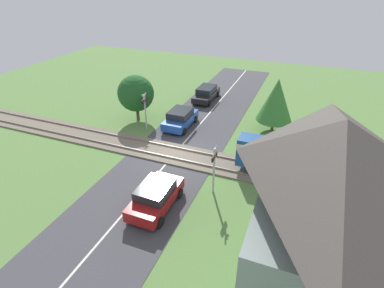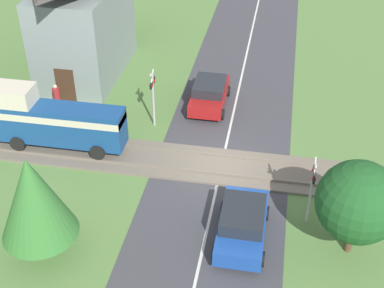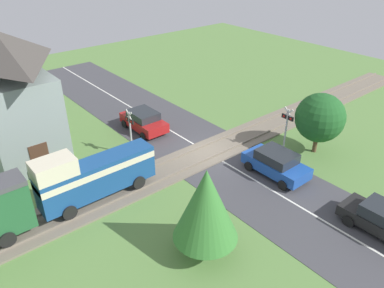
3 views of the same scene
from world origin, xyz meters
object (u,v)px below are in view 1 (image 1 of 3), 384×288
car_near_crossing (180,118)px  car_far_side (156,196)px  station_building (318,226)px  car_behind_queue (206,93)px  crossing_signal_east_approach (214,164)px  pedestrian_by_station (312,213)px  crossing_signal_west_approach (145,106)px

car_near_crossing → car_far_side: 10.46m
station_building → car_behind_queue: bearing=-150.8°
crossing_signal_east_approach → pedestrian_by_station: 5.86m
car_near_crossing → pedestrian_by_station: size_ratio=2.58×
crossing_signal_west_approach → car_near_crossing: bearing=118.6°
pedestrian_by_station → car_near_crossing: bearing=-126.2°
crossing_signal_east_approach → pedestrian_by_station: size_ratio=2.06×
car_behind_queue → crossing_signal_east_approach: 15.39m
car_near_crossing → crossing_signal_west_approach: (1.41, -2.58, 1.24)m
car_far_side → car_behind_queue: 17.09m
pedestrian_by_station → car_far_side: bearing=-76.9°
car_near_crossing → pedestrian_by_station: pedestrian_by_station is taller
car_far_side → station_building: size_ratio=0.49×
car_far_side → car_behind_queue: car_far_side is taller
car_near_crossing → station_building: 17.01m
crossing_signal_west_approach → pedestrian_by_station: crossing_signal_west_approach is taller
crossing_signal_east_approach → car_behind_queue: bearing=-159.1°
car_near_crossing → station_building: bearing=40.6°
car_near_crossing → crossing_signal_east_approach: bearing=35.9°
car_far_side → crossing_signal_east_approach: size_ratio=1.24×
car_near_crossing → crossing_signal_west_approach: 3.19m
crossing_signal_east_approach → pedestrian_by_station: crossing_signal_east_approach is taller
car_behind_queue → station_building: (19.48, 10.89, 3.16)m
car_behind_queue → crossing_signal_west_approach: crossing_signal_west_approach is taller
car_near_crossing → pedestrian_by_station: bearing=53.8°
car_near_crossing → car_behind_queue: bearing=180.0°
car_near_crossing → car_far_side: bearing=16.0°
crossing_signal_east_approach → car_far_side: bearing=-45.7°
car_far_side → car_behind_queue: size_ratio=0.90×
car_far_side → pedestrian_by_station: 8.47m
crossing_signal_west_approach → station_building: (11.28, 13.48, 1.88)m
car_behind_queue → crossing_signal_east_approach: size_ratio=1.38×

